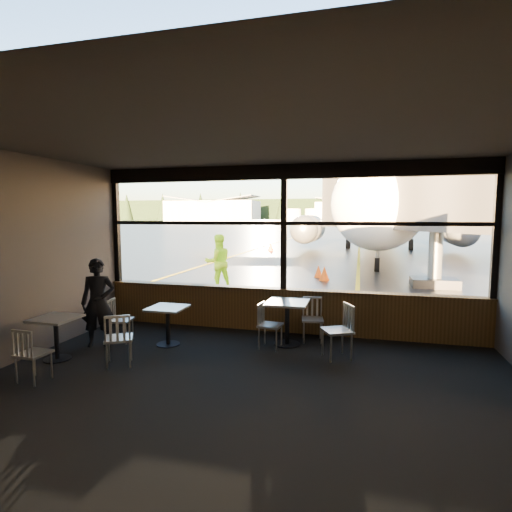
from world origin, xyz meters
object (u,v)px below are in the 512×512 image
at_px(chair_near_w, 270,326).
at_px(chair_left_s, 33,354).
at_px(chair_mid_s, 119,339).
at_px(jet_bridge, 428,217).
at_px(ground_crew, 218,262).
at_px(cone_nose, 318,271).
at_px(cafe_table_left, 56,339).
at_px(cafe_table_mid, 168,326).
at_px(chair_near_n, 312,320).
at_px(chair_near_e, 337,331).
at_px(cafe_table_near, 287,323).
at_px(chair_mid_w, 121,321).
at_px(cone_extra, 324,273).
at_px(passenger, 98,303).
at_px(cone_wing, 271,247).
at_px(airliner, 381,175).

bearing_deg(chair_near_w, chair_left_s, -47.12).
relative_size(chair_mid_s, chair_left_s, 1.07).
bearing_deg(jet_bridge, chair_left_s, -126.68).
xyz_separation_m(chair_left_s, ground_crew, (0.08, 7.71, 0.51)).
height_order(chair_mid_s, cone_nose, chair_mid_s).
height_order(jet_bridge, cafe_table_left, jet_bridge).
xyz_separation_m(cafe_table_mid, ground_crew, (-1.05, 5.67, 0.56)).
bearing_deg(jet_bridge, chair_near_n, -115.87).
bearing_deg(chair_near_e, cafe_table_near, 35.75).
distance_m(chair_mid_w, cone_nose, 9.73).
bearing_deg(chair_near_w, jet_bridge, 156.65).
bearing_deg(cone_extra, passenger, -111.19).
height_order(cone_wing, cone_extra, cone_wing).
height_order(chair_mid_w, cone_extra, chair_mid_w).
xyz_separation_m(cafe_table_mid, cone_nose, (1.91, 9.23, -0.12)).
height_order(chair_near_e, chair_near_w, chair_near_e).
xyz_separation_m(chair_near_e, cone_wing, (-5.77, 20.72, -0.20)).
xyz_separation_m(chair_near_w, cone_extra, (0.28, 8.19, -0.15)).
xyz_separation_m(cafe_table_left, chair_left_s, (0.33, -0.84, 0.05)).
xyz_separation_m(jet_bridge, cafe_table_left, (-7.02, -8.14, -2.07)).
bearing_deg(chair_near_w, cone_extra, -176.61).
relative_size(cafe_table_left, chair_left_s, 0.89).
xyz_separation_m(jet_bridge, passenger, (-6.79, -7.31, -1.60)).
height_order(airliner, cone_nose, airliner).
distance_m(cafe_table_mid, cone_wing, 20.97).
relative_size(chair_near_w, cone_wing, 1.53).
height_order(chair_left_s, cone_wing, chair_left_s).
bearing_deg(passenger, chair_near_w, -11.51).
height_order(jet_bridge, cone_extra, jet_bridge).
height_order(cafe_table_mid, chair_near_e, chair_near_e).
distance_m(cafe_table_mid, cone_extra, 8.79).
relative_size(chair_mid_w, passenger, 0.51).
xyz_separation_m(jet_bridge, ground_crew, (-6.61, -1.27, -1.51)).
height_order(chair_mid_s, ground_crew, ground_crew).
bearing_deg(chair_left_s, ground_crew, 91.81).
xyz_separation_m(cafe_table_mid, chair_mid_s, (-0.28, -1.16, 0.08)).
xyz_separation_m(airliner, chair_near_n, (-2.19, -22.51, -4.94)).
bearing_deg(cafe_table_near, chair_near_w, -134.71).
bearing_deg(cafe_table_left, passenger, 74.44).
xyz_separation_m(chair_mid_w, ground_crew, (-0.09, 5.74, 0.50)).
bearing_deg(chair_mid_w, cone_wing, 173.95).
bearing_deg(cone_nose, ground_crew, -129.79).
distance_m(cafe_table_left, passenger, 0.98).
bearing_deg(cone_wing, chair_left_s, -86.26).
bearing_deg(chair_mid_s, cone_extra, 46.33).
bearing_deg(ground_crew, jet_bridge, 155.29).
height_order(chair_mid_s, cone_extra, chair_mid_s).
bearing_deg(airliner, chair_near_n, -92.79).
xyz_separation_m(airliner, chair_near_e, (-1.67, -23.34, -4.89)).
xyz_separation_m(chair_near_w, passenger, (-3.16, -0.68, 0.41)).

